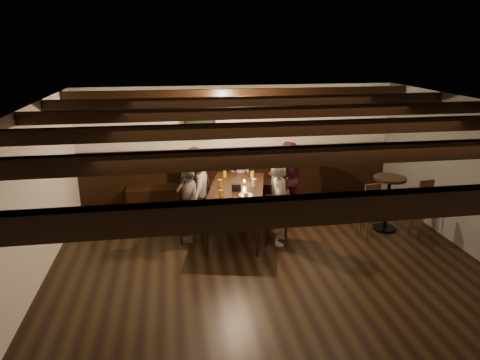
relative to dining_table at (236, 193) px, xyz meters
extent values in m
plane|color=black|center=(0.29, -1.90, -0.70)|extent=(7.00, 7.00, 0.00)
plane|color=black|center=(0.29, -1.90, 1.70)|extent=(7.00, 7.00, 0.00)
plane|color=silver|center=(0.29, 1.60, 0.50)|extent=(6.50, 0.00, 6.50)
plane|color=silver|center=(-2.96, -1.90, 0.50)|extent=(0.00, 7.00, 7.00)
cube|color=black|center=(0.29, 1.56, -0.15)|extent=(6.50, 0.08, 1.10)
cube|color=black|center=(-0.51, 1.30, -0.48)|extent=(3.00, 0.45, 0.45)
cube|color=black|center=(-0.51, 1.50, 1.05)|extent=(0.62, 0.12, 0.72)
cube|color=black|center=(-0.51, 1.44, 1.05)|extent=(0.50, 0.02, 0.58)
cube|color=black|center=(0.29, -4.80, 1.61)|extent=(6.50, 0.10, 0.16)
cube|color=black|center=(0.29, -3.64, 1.61)|extent=(6.50, 0.10, 0.16)
cube|color=black|center=(0.29, -2.48, 1.61)|extent=(6.50, 0.10, 0.16)
cube|color=black|center=(0.29, -1.32, 1.61)|extent=(6.50, 0.10, 0.16)
cube|color=black|center=(0.29, -0.16, 1.61)|extent=(6.50, 0.10, 0.16)
cube|color=black|center=(0.29, 1.00, 1.61)|extent=(6.50, 0.10, 0.16)
sphere|color=#FFE099|center=(-2.46, 0.98, 1.49)|extent=(0.07, 0.07, 0.07)
sphere|color=#FFE099|center=(-1.09, 0.98, 1.49)|extent=(0.07, 0.07, 0.07)
sphere|color=#FFE099|center=(0.29, 0.98, 1.49)|extent=(0.07, 0.07, 0.07)
sphere|color=#FFE099|center=(1.66, 0.98, 1.49)|extent=(0.07, 0.07, 0.07)
sphere|color=#FFE099|center=(3.04, 0.98, 1.49)|extent=(0.07, 0.07, 0.07)
cube|color=black|center=(0.00, 0.00, 0.03)|extent=(1.36, 2.20, 0.06)
cylinder|color=black|center=(-0.61, -0.85, -0.35)|extent=(0.06, 0.06, 0.71)
cylinder|color=black|center=(-0.17, 1.03, -0.35)|extent=(0.06, 0.06, 0.71)
cylinder|color=black|center=(0.17, -1.03, -0.35)|extent=(0.06, 0.06, 0.71)
cylinder|color=black|center=(0.61, 0.85, -0.35)|extent=(0.06, 0.06, 0.71)
cube|color=black|center=(-0.58, 0.60, -0.30)|extent=(0.46, 0.46, 0.05)
cube|color=black|center=(-0.75, 0.64, -0.07)|extent=(0.12, 0.39, 0.42)
cube|color=black|center=(-0.78, -0.28, -0.26)|extent=(0.52, 0.52, 0.05)
cube|color=black|center=(-0.97, -0.24, 0.00)|extent=(0.14, 0.43, 0.47)
cube|color=black|center=(0.78, 0.28, -0.28)|extent=(0.49, 0.49, 0.05)
cube|color=black|center=(0.97, 0.24, -0.03)|extent=(0.13, 0.41, 0.45)
cube|color=black|center=(0.58, -0.60, -0.29)|extent=(0.48, 0.48, 0.05)
cube|color=black|center=(0.76, -0.64, -0.05)|extent=(0.13, 0.40, 0.44)
imported|color=#252527|center=(-0.67, 1.08, -0.06)|extent=(0.71, 0.54, 1.29)
imported|color=gray|center=(0.24, 1.02, -0.10)|extent=(0.50, 0.38, 1.22)
imported|color=#5A1E2F|center=(1.08, 0.67, 0.01)|extent=(0.80, 0.69, 1.43)
imported|color=gray|center=(-0.63, 0.61, -0.04)|extent=(0.68, 0.95, 1.33)
imported|color=gray|center=(-0.83, -0.27, -0.05)|extent=(0.48, 0.82, 1.31)
imported|color=#2B2C2E|center=(0.83, 0.27, -0.10)|extent=(0.51, 0.66, 1.21)
imported|color=#B0A395|center=(0.63, -0.61, 0.00)|extent=(0.44, 0.57, 1.40)
cylinder|color=#BF7219|center=(-0.11, 0.75, 0.13)|extent=(0.07, 0.07, 0.14)
cylinder|color=#BF7219|center=(0.39, 0.58, 0.13)|extent=(0.07, 0.07, 0.14)
cylinder|color=#BF7219|center=(-0.27, 0.17, 0.13)|extent=(0.07, 0.07, 0.14)
cylinder|color=silver|center=(0.34, 0.13, 0.13)|extent=(0.07, 0.07, 0.14)
cylinder|color=#BF7219|center=(-0.32, -0.39, 0.13)|extent=(0.07, 0.07, 0.14)
cylinder|color=silver|center=(0.07, -0.58, 0.13)|extent=(0.07, 0.07, 0.14)
cylinder|color=#BF7219|center=(-0.13, -0.79, 0.13)|extent=(0.07, 0.07, 0.14)
cylinder|color=white|center=(-0.30, -0.65, 0.07)|extent=(0.24, 0.24, 0.01)
cylinder|color=white|center=(0.11, -0.33, 0.07)|extent=(0.24, 0.24, 0.01)
cube|color=black|center=(-0.01, -0.05, 0.12)|extent=(0.15, 0.10, 0.12)
cylinder|color=beige|center=(0.18, 0.27, 0.09)|extent=(0.05, 0.05, 0.05)
cylinder|color=black|center=(2.64, -0.39, -0.69)|extent=(0.41, 0.41, 0.04)
cylinder|color=black|center=(2.64, -0.39, -0.22)|extent=(0.06, 0.06, 0.92)
cylinder|color=black|center=(2.64, -0.39, 0.26)|extent=(0.55, 0.55, 0.05)
cylinder|color=#362211|center=(2.14, -0.59, -0.02)|extent=(0.31, 0.31, 0.05)
cube|color=#362211|center=(2.16, -0.74, 0.15)|extent=(0.28, 0.06, 0.30)
cylinder|color=#362211|center=(3.14, -0.54, -0.02)|extent=(0.31, 0.31, 0.05)
cube|color=#362211|center=(3.15, -0.69, 0.15)|extent=(0.28, 0.05, 0.30)
camera|label=1|loc=(-1.05, -6.95, 2.51)|focal=32.00mm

